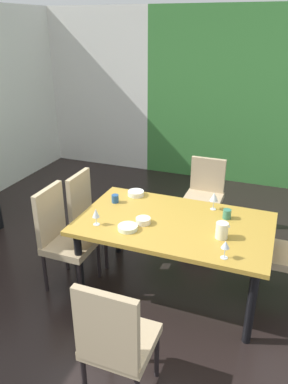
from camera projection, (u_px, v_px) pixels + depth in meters
ground_plane at (110, 273)px, 3.94m from camera, size 5.22×6.20×0.02m
back_panel_interior at (97, 90)px, 6.53m from camera, size 1.91×0.10×2.67m
garden_window_panel at (251, 100)px, 5.68m from camera, size 3.31×0.10×2.67m
dining_table at (174, 229)px, 3.42m from camera, size 1.74×1.05×0.75m
chair_head_far at (205, 192)px, 4.56m from camera, size 0.44×0.45×0.91m
chair_head_near at (115, 339)px, 2.39m from camera, size 0.44×0.44×1.00m
chair_left_near at (62, 234)px, 3.57m from camera, size 0.45×0.44×1.01m
chair_left_far at (90, 212)px, 4.05m from camera, size 0.45×0.44×0.96m
wine_glass_east at (225, 245)px, 2.82m from camera, size 0.07×0.07×0.15m
wine_glass_north at (96, 213)px, 3.30m from camera, size 0.07×0.07×0.16m
wine_glass_left at (214, 197)px, 3.57m from camera, size 0.08×0.08×0.18m
serving_bowl_south at (143, 221)px, 3.35m from camera, size 0.13×0.13×0.05m
serving_bowl_near_window at (128, 228)px, 3.25m from camera, size 0.17×0.17×0.04m
serving_bowl_front at (136, 193)px, 3.90m from camera, size 0.17×0.17×0.05m
cup_corner at (227, 214)px, 3.43m from camera, size 0.08×0.08×0.09m
cup_near_shelf at (115, 199)px, 3.74m from camera, size 0.07×0.07×0.08m
pitcher_center at (222, 230)px, 3.11m from camera, size 0.12×0.10×0.14m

